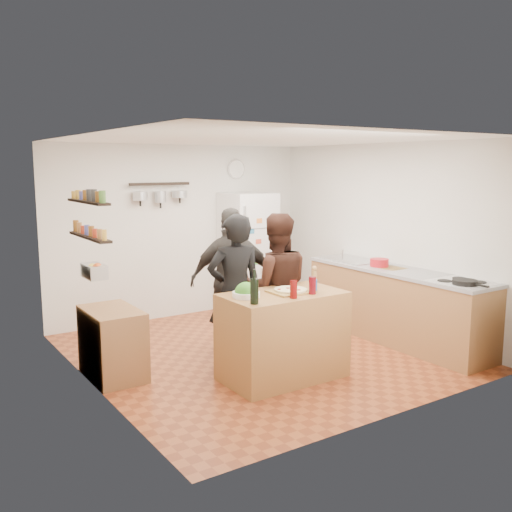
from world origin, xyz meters
TOP-DOWN VIEW (x-y plane):
  - room_shell at (0.00, 0.39)m, footprint 4.20×4.20m
  - prep_island at (-0.27, -0.81)m, footprint 1.25×0.72m
  - pizza_board at (-0.19, -0.83)m, footprint 0.42×0.34m
  - pizza at (-0.19, -0.83)m, footprint 0.34×0.34m
  - salad_bowl at (-0.69, -0.76)m, footprint 0.28×0.28m
  - wine_bottle at (-0.77, -1.03)m, footprint 0.08×0.08m
  - wine_glass_near at (-0.32, -1.05)m, footprint 0.07×0.07m
  - wine_glass_far at (-0.05, -1.01)m, footprint 0.07×0.07m
  - pepper_mill at (0.18, -0.76)m, footprint 0.06×0.06m
  - salt_canister at (0.03, -0.93)m, footprint 0.08×0.08m
  - person_left at (-0.53, -0.28)m, footprint 0.69×0.53m
  - person_center at (-0.00, -0.31)m, footprint 1.02×0.93m
  - person_back at (-0.22, 0.27)m, footprint 1.09×0.80m
  - counter_run at (1.70, -0.55)m, footprint 0.63×2.63m
  - stove_top at (1.70, -1.50)m, footprint 0.60×0.62m
  - skillet at (1.60, -1.61)m, footprint 0.27×0.27m
  - sink at (1.70, 0.30)m, footprint 0.50×0.80m
  - cutting_board at (1.70, -0.41)m, footprint 0.30×0.40m
  - red_bowl at (1.65, -0.29)m, footprint 0.24×0.24m
  - fridge at (0.95, 1.75)m, footprint 0.70×0.68m
  - wall_clock at (0.95, 2.08)m, footprint 0.30×0.03m
  - spice_shelf_lower at (-1.93, 0.20)m, footprint 0.12×1.00m
  - spice_shelf_upper at (-1.93, 0.20)m, footprint 0.12×1.00m
  - produce_basket at (-1.90, 0.20)m, footprint 0.18×0.35m
  - side_table at (-1.74, 0.20)m, footprint 0.50×0.80m
  - pot_rack at (-0.35, 2.00)m, footprint 0.90×0.04m

SIDE VIEW (x-z plane):
  - side_table at x=-1.74m, z-range 0.00..0.73m
  - counter_run at x=1.70m, z-range 0.00..0.90m
  - prep_island at x=-0.27m, z-range 0.00..0.91m
  - person_center at x=0.00m, z-range 0.00..1.68m
  - person_left at x=-0.53m, z-range 0.00..1.70m
  - person_back at x=-0.22m, z-range 0.00..1.72m
  - fridge at x=0.95m, z-range 0.00..1.80m
  - stove_top at x=1.70m, z-range 0.90..0.92m
  - cutting_board at x=1.70m, z-range 0.90..0.92m
  - sink at x=1.70m, z-range 0.90..0.93m
  - pizza_board at x=-0.19m, z-range 0.91..0.93m
  - salad_bowl at x=-0.69m, z-range 0.91..0.97m
  - pizza at x=-0.19m, z-range 0.93..0.95m
  - skillet at x=1.60m, z-range 0.92..0.97m
  - red_bowl at x=1.65m, z-range 0.92..1.02m
  - salt_canister at x=0.03m, z-range 0.91..1.04m
  - wine_glass_near at x=-0.32m, z-range 0.91..1.09m
  - wine_glass_far at x=-0.05m, z-range 0.91..1.09m
  - pepper_mill at x=0.18m, z-range 0.91..1.09m
  - wine_bottle at x=-0.77m, z-range 0.91..1.15m
  - produce_basket at x=-1.90m, z-range 1.08..1.22m
  - room_shell at x=0.00m, z-range -0.85..3.35m
  - spice_shelf_lower at x=-1.93m, z-range 1.49..1.51m
  - spice_shelf_upper at x=-1.93m, z-range 1.84..1.86m
  - pot_rack at x=-0.35m, z-range 1.93..1.97m
  - wall_clock at x=0.95m, z-range 2.00..2.30m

